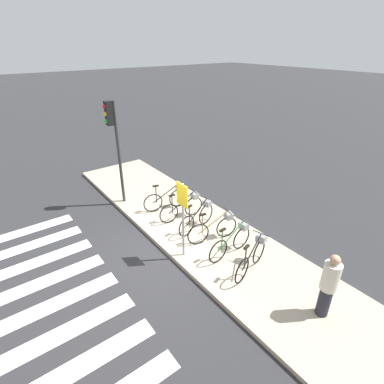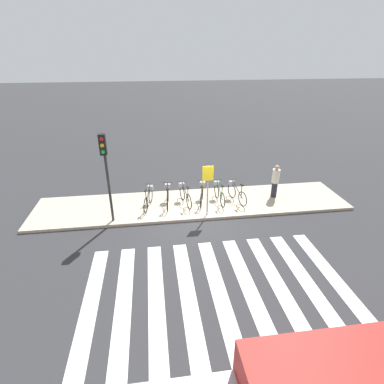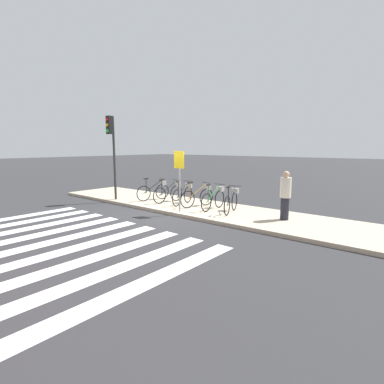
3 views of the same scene
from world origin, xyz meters
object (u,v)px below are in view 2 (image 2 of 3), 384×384
at_px(pedestrian, 275,181).
at_px(parked_bicycle_2, 185,194).
at_px(parked_bicycle_4, 219,193).
at_px(parked_bicycle_5, 236,192).
at_px(parked_bicycle_1, 168,196).
at_px(parked_bicycle_3, 202,193).
at_px(traffic_light, 105,161).
at_px(sign_post, 208,182).
at_px(parked_bicycle_0, 149,197).

bearing_deg(pedestrian, parked_bicycle_2, -178.78).
height_order(parked_bicycle_4, parked_bicycle_5, same).
relative_size(parked_bicycle_1, parked_bicycle_3, 1.02).
bearing_deg(traffic_light, parked_bicycle_5, 11.85).
distance_m(parked_bicycle_4, sign_post, 1.69).
relative_size(parked_bicycle_1, traffic_light, 0.44).
height_order(parked_bicycle_2, parked_bicycle_4, same).
bearing_deg(sign_post, parked_bicycle_3, 91.15).
distance_m(parked_bicycle_2, sign_post, 1.73).
xyz_separation_m(parked_bicycle_2, traffic_light, (-3.02, -1.19, 2.13)).
bearing_deg(parked_bicycle_5, sign_post, -144.71).
height_order(traffic_light, sign_post, traffic_light).
xyz_separation_m(parked_bicycle_2, parked_bicycle_5, (2.30, -0.07, 0.00)).
xyz_separation_m(parked_bicycle_0, parked_bicycle_5, (3.88, 0.01, 0.00)).
xyz_separation_m(parked_bicycle_0, pedestrian, (5.74, 0.17, 0.37)).
bearing_deg(parked_bicycle_1, parked_bicycle_5, -1.12).
bearing_deg(parked_bicycle_4, parked_bicycle_3, 176.34).
height_order(parked_bicycle_3, parked_bicycle_5, same).
distance_m(parked_bicycle_1, sign_post, 2.17).
height_order(parked_bicycle_5, pedestrian, pedestrian).
height_order(parked_bicycle_2, sign_post, sign_post).
bearing_deg(sign_post, parked_bicycle_2, 124.90).
distance_m(parked_bicycle_1, parked_bicycle_2, 0.75).
distance_m(parked_bicycle_5, sign_post, 2.11).
height_order(parked_bicycle_1, parked_bicycle_4, same).
bearing_deg(pedestrian, parked_bicycle_5, -175.02).
distance_m(parked_bicycle_3, sign_post, 1.55).
xyz_separation_m(parked_bicycle_3, parked_bicycle_4, (0.76, -0.05, 0.00)).
xyz_separation_m(parked_bicycle_2, parked_bicycle_4, (1.53, -0.03, 0.00)).
relative_size(parked_bicycle_0, parked_bicycle_4, 0.98).
xyz_separation_m(parked_bicycle_0, sign_post, (2.37, -1.06, 1.03)).
bearing_deg(traffic_light, parked_bicycle_4, 14.32).
xyz_separation_m(parked_bicycle_0, traffic_light, (-1.44, -1.11, 2.13)).
relative_size(parked_bicycle_2, parked_bicycle_5, 1.02).
xyz_separation_m(parked_bicycle_3, parked_bicycle_5, (1.53, -0.09, 0.00)).
relative_size(parked_bicycle_0, traffic_light, 0.43).
xyz_separation_m(parked_bicycle_4, traffic_light, (-4.55, -1.16, 2.13)).
height_order(parked_bicycle_1, parked_bicycle_2, same).
bearing_deg(parked_bicycle_5, parked_bicycle_1, 178.88).
distance_m(parked_bicycle_4, parked_bicycle_5, 0.77).
bearing_deg(parked_bicycle_4, parked_bicycle_1, 179.65).
xyz_separation_m(parked_bicycle_0, parked_bicycle_4, (3.11, 0.05, 0.00)).
bearing_deg(traffic_light, parked_bicycle_2, 21.51).
bearing_deg(parked_bicycle_4, sign_post, -123.54).
height_order(parked_bicycle_1, parked_bicycle_5, same).
bearing_deg(parked_bicycle_4, parked_bicycle_2, 178.97).
bearing_deg(pedestrian, parked_bicycle_3, -178.86).
relative_size(parked_bicycle_2, parked_bicycle_4, 0.98).
xyz_separation_m(parked_bicycle_0, parked_bicycle_3, (2.35, 0.10, 0.00)).
bearing_deg(parked_bicycle_0, sign_post, -24.05).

